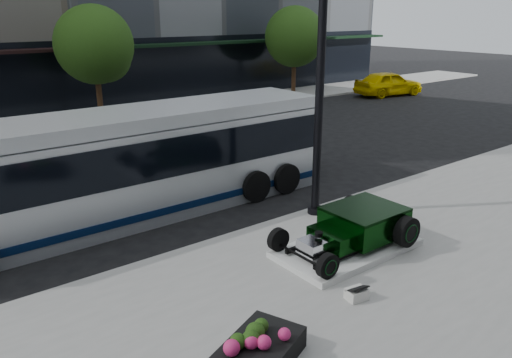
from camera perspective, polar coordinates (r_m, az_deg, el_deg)
ground at (r=15.10m, az=-2.70°, el=-2.59°), size 120.00×120.00×0.00m
sidewalk_far at (r=27.34m, az=-19.89°, el=6.13°), size 70.00×4.00×0.12m
street_trees at (r=26.35m, az=-17.72°, el=14.11°), size 29.80×3.80×5.70m
display_plinth at (r=11.98m, az=10.34°, el=-7.76°), size 3.40×1.80×0.15m
hot_rod at (r=12.00m, az=11.55°, el=-5.15°), size 3.22×2.00×0.81m
info_plaque at (r=10.16m, az=11.42°, el=-12.68°), size 0.44×0.36×0.31m
lamppost at (r=13.12m, az=7.29°, el=9.97°), size 0.40×0.40×7.35m
flower_planter at (r=8.23m, az=-0.37°, el=-19.77°), size 2.14×1.62×0.62m
transit_bus at (r=14.09m, az=-14.35°, el=1.65°), size 12.12×2.88×2.92m
white_sedan at (r=21.64m, az=-6.04°, el=6.07°), size 5.82×3.48×1.58m
yellow_taxi at (r=35.49m, az=14.91°, el=10.52°), size 5.11×2.77×1.65m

